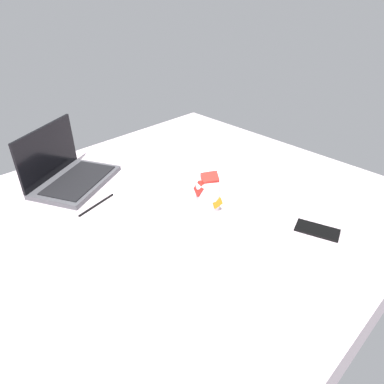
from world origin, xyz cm
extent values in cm
cube|color=silver|center=(0.00, 0.00, 9.00)|extent=(180.00, 140.00, 18.00)
cube|color=#4C4C51|center=(-6.47, 40.79, 19.00)|extent=(39.86, 35.53, 2.00)
cube|color=black|center=(-5.78, 39.45, 20.20)|extent=(33.56, 28.36, 0.40)
cube|color=black|center=(-11.49, 50.57, 30.50)|extent=(29.82, 15.96, 21.00)
cylinder|color=silver|center=(19.34, -8.60, 23.50)|extent=(9.00, 9.00, 11.00)
cube|color=orange|center=(20.06, -10.71, 21.51)|extent=(5.41, 6.60, 4.68)
cube|color=orange|center=(19.29, -8.58, 24.12)|extent=(6.92, 6.36, 5.99)
cube|color=red|center=(17.44, -8.41, 26.73)|extent=(6.75, 6.74, 6.70)
cube|color=red|center=(20.42, -8.30, 29.34)|extent=(7.85, 7.54, 5.13)
cube|color=black|center=(35.14, -43.74, 18.40)|extent=(10.84, 15.42, 0.80)
cube|color=black|center=(-9.05, 21.01, 18.30)|extent=(16.68, 4.48, 0.60)
camera|label=1|loc=(-57.55, -78.55, 89.12)|focal=32.06mm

